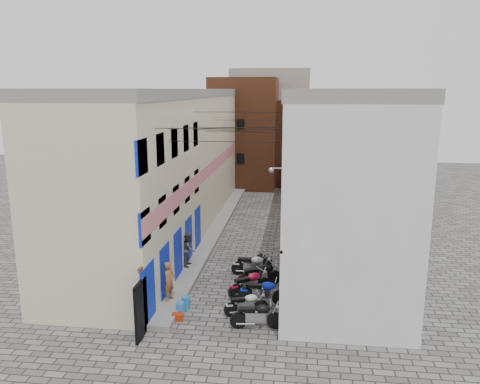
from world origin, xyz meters
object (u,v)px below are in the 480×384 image
at_px(motorcycle_e, 260,273).
at_px(water_jug_near, 180,309).
at_px(water_jug_far, 186,303).
at_px(motorcycle_a, 257,314).
at_px(motorcycle_d, 250,282).
at_px(motorcycle_b, 246,303).
at_px(motorcycle_c, 263,290).
at_px(motorcycle_f, 253,264).
at_px(person_a, 169,281).
at_px(person_b, 189,249).
at_px(motorcycle_g, 258,260).
at_px(red_crate, 178,317).

height_order(motorcycle_e, water_jug_near, motorcycle_e).
relative_size(water_jug_near, water_jug_far, 1.01).
bearing_deg(water_jug_far, motorcycle_a, -22.27).
height_order(motorcycle_a, water_jug_far, motorcycle_a).
relative_size(motorcycle_d, water_jug_far, 3.94).
height_order(motorcycle_b, motorcycle_c, motorcycle_c).
xyz_separation_m(motorcycle_a, motorcycle_d, (-0.57, 2.92, 0.02)).
relative_size(motorcycle_e, motorcycle_f, 1.00).
bearing_deg(person_a, motorcycle_b, -83.85).
xyz_separation_m(motorcycle_c, motorcycle_d, (-0.65, 0.80, -0.00)).
bearing_deg(person_b, water_jug_near, -171.31).
bearing_deg(motorcycle_a, water_jug_far, -118.34).
xyz_separation_m(motorcycle_a, motorcycle_b, (-0.52, 1.03, -0.06)).
xyz_separation_m(motorcycle_e, water_jug_far, (-2.88, -2.74, -0.34)).
bearing_deg(motorcycle_g, person_a, -74.45).
height_order(motorcycle_c, motorcycle_f, motorcycle_c).
xyz_separation_m(motorcycle_f, water_jug_far, (-2.43, -3.89, -0.34)).
relative_size(motorcycle_g, person_a, 1.03).
bearing_deg(motorcycle_c, person_b, -127.67).
distance_m(motorcycle_f, water_jug_near, 5.13).
distance_m(motorcycle_a, water_jug_far, 3.36).
relative_size(water_jug_far, red_crate, 1.24).
bearing_deg(motorcycle_d, water_jug_near, -87.08).
xyz_separation_m(motorcycle_f, water_jug_near, (-2.52, -4.45, -0.34)).
bearing_deg(motorcycle_f, person_b, -92.81).
xyz_separation_m(motorcycle_d, person_b, (-3.35, 2.58, 0.49)).
height_order(motorcycle_b, motorcycle_f, motorcycle_f).
height_order(motorcycle_b, water_jug_near, motorcycle_b).
relative_size(motorcycle_b, person_b, 1.07).
bearing_deg(motorcycle_c, motorcycle_a, 0.51).
bearing_deg(motorcycle_c, motorcycle_e, -168.47).
bearing_deg(motorcycle_g, red_crate, -62.67).
distance_m(motorcycle_e, water_jug_far, 3.99).
distance_m(motorcycle_g, water_jug_far, 5.38).
relative_size(motorcycle_b, motorcycle_f, 0.87).
xyz_separation_m(motorcycle_e, motorcycle_f, (-0.45, 1.14, 0.00)).
bearing_deg(motorcycle_f, motorcycle_a, 10.68).
relative_size(motorcycle_b, person_a, 1.11).
distance_m(motorcycle_e, motorcycle_f, 1.23).
xyz_separation_m(person_b, water_jug_near, (0.74, -4.80, -0.84)).
bearing_deg(motorcycle_g, motorcycle_b, -37.71).
distance_m(motorcycle_a, red_crate, 3.23).
relative_size(motorcycle_a, motorcycle_c, 0.96).
bearing_deg(person_b, motorcycle_d, -127.69).
relative_size(person_b, water_jug_far, 3.19).
xyz_separation_m(motorcycle_a, motorcycle_e, (-0.22, 4.01, 0.01)).
xyz_separation_m(motorcycle_b, motorcycle_d, (-0.05, 1.89, 0.08)).
distance_m(motorcycle_a, motorcycle_d, 2.98).
relative_size(motorcycle_a, red_crate, 4.73).
bearing_deg(person_b, motorcycle_e, -112.00).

